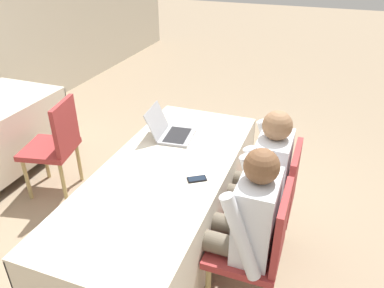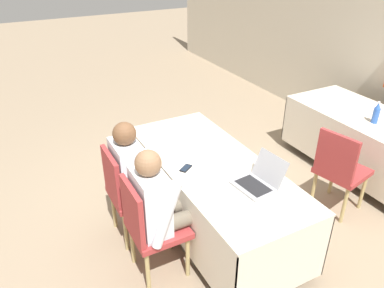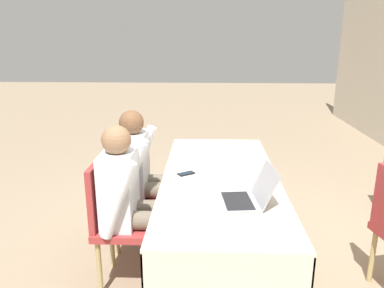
# 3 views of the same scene
# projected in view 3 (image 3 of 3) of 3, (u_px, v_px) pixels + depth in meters

# --- Properties ---
(ground_plane) EXTENTS (24.00, 24.00, 0.00)m
(ground_plane) POSITION_uv_depth(u_px,v_px,m) (218.00, 261.00, 3.03)
(ground_plane) COLOR gray
(conference_table_near) EXTENTS (2.08, 0.86, 0.74)m
(conference_table_near) POSITION_uv_depth(u_px,v_px,m) (220.00, 197.00, 2.87)
(conference_table_near) COLOR beige
(conference_table_near) RESTS_ON ground_plane
(laptop) EXTENTS (0.35, 0.38, 0.24)m
(laptop) POSITION_uv_depth(u_px,v_px,m) (246.00, 197.00, 2.35)
(laptop) COLOR #99999E
(laptop) RESTS_ON conference_table_near
(cell_phone) EXTENTS (0.12, 0.14, 0.01)m
(cell_phone) POSITION_uv_depth(u_px,v_px,m) (186.00, 174.00, 2.86)
(cell_phone) COLOR black
(cell_phone) RESTS_ON conference_table_near
(paper_beside_laptop) EXTENTS (0.25, 0.33, 0.00)m
(paper_beside_laptop) POSITION_uv_depth(u_px,v_px,m) (195.00, 144.00, 3.65)
(paper_beside_laptop) COLOR white
(paper_beside_laptop) RESTS_ON conference_table_near
(chair_near_left) EXTENTS (0.44, 0.44, 0.92)m
(chair_near_left) POSITION_uv_depth(u_px,v_px,m) (131.00, 188.00, 3.16)
(chair_near_left) COLOR tan
(chair_near_left) RESTS_ON ground_plane
(chair_near_right) EXTENTS (0.44, 0.44, 0.92)m
(chair_near_right) POSITION_uv_depth(u_px,v_px,m) (117.00, 217.00, 2.66)
(chair_near_right) COLOR tan
(chair_near_right) RESTS_ON ground_plane
(person_checkered_shirt) EXTENTS (0.50, 0.52, 1.18)m
(person_checkered_shirt) POSITION_uv_depth(u_px,v_px,m) (143.00, 170.00, 3.11)
(person_checkered_shirt) COLOR #665B4C
(person_checkered_shirt) RESTS_ON ground_plane
(person_white_shirt) EXTENTS (0.50, 0.52, 1.18)m
(person_white_shirt) POSITION_uv_depth(u_px,v_px,m) (131.00, 196.00, 2.61)
(person_white_shirt) COLOR #665B4C
(person_white_shirt) RESTS_ON ground_plane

